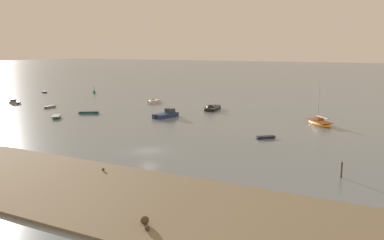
# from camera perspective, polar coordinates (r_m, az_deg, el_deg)

# --- Properties ---
(ground_plane) EXTENTS (800.00, 800.00, 0.00)m
(ground_plane) POSITION_cam_1_polar(r_m,az_deg,el_deg) (59.26, -5.96, -4.18)
(ground_plane) COLOR slate
(mudflat_shore) EXTENTS (271.46, 16.52, 0.26)m
(mudflat_shore) POSITION_cam_1_polar(r_m,az_deg,el_deg) (42.23, -10.80, -9.90)
(mudflat_shore) COLOR #7A6B51
(mudflat_shore) RESTS_ON ground
(tidal_rock_near) EXTENTS (0.40, 0.40, 0.40)m
(tidal_rock_near) POSITION_cam_1_polar(r_m,az_deg,el_deg) (33.68, -6.12, -14.40)
(tidal_rock_near) COLOR #493A28
(tidal_rock_near) RESTS_ON mudflat_shore
(tidal_rock_left) EXTENTS (0.69, 0.69, 0.69)m
(tidal_rock_left) POSITION_cam_1_polar(r_m,az_deg,el_deg) (34.71, -6.45, -13.38)
(tidal_rock_left) COLOR #493A28
(tidal_rock_left) RESTS_ON mudflat_shore
(tidal_rock_right) EXTENTS (0.33, 0.33, 0.33)m
(tidal_rock_right) POSITION_cam_1_polar(r_m,az_deg,el_deg) (49.69, -11.98, -6.58)
(tidal_rock_right) COLOR #493A28
(tidal_rock_right) RESTS_ON mudflat_shore
(motorboat_moored_0) EXTENTS (2.78, 5.58, 1.83)m
(motorboat_moored_0) POSITION_cam_1_polar(r_m,az_deg,el_deg) (110.50, -5.33, 2.43)
(motorboat_moored_0) COLOR white
(motorboat_moored_0) RESTS_ON ground
(rowboat_moored_0) EXTENTS (4.01, 4.57, 0.72)m
(rowboat_moored_0) POSITION_cam_1_polar(r_m,az_deg,el_deg) (90.98, -17.95, 0.40)
(rowboat_moored_0) COLOR #23602D
(rowboat_moored_0) RESTS_ON ground
(rowboat_moored_1) EXTENTS (3.91, 2.98, 0.59)m
(rowboat_moored_1) POSITION_cam_1_polar(r_m,az_deg,el_deg) (144.76, -19.43, 3.61)
(rowboat_moored_1) COLOR navy
(rowboat_moored_1) RESTS_ON ground
(rowboat_moored_2) EXTENTS (3.19, 3.17, 0.53)m
(rowboat_moored_2) POSITION_cam_1_polar(r_m,az_deg,el_deg) (67.86, 9.99, -2.37)
(rowboat_moored_2) COLOR navy
(rowboat_moored_2) RESTS_ON ground
(sailboat_moored_0) EXTENTS (6.47, 6.91, 8.11)m
(sailboat_moored_0) POSITION_cam_1_polar(r_m,az_deg,el_deg) (82.15, 16.93, -0.40)
(sailboat_moored_0) COLOR orange
(sailboat_moored_0) RESTS_ON ground
(motorboat_moored_3) EXTENTS (3.50, 7.03, 2.56)m
(motorboat_moored_3) POSITION_cam_1_polar(r_m,az_deg,el_deg) (88.21, -3.15, 0.71)
(motorboat_moored_3) COLOR navy
(motorboat_moored_3) RESTS_ON ground
(rowboat_moored_3) EXTENTS (4.87, 3.82, 0.74)m
(rowboat_moored_3) POSITION_cam_1_polar(r_m,az_deg,el_deg) (95.14, -13.88, 0.98)
(rowboat_moored_3) COLOR #197084
(rowboat_moored_3) RESTS_ON ground
(rowboat_moored_4) EXTENTS (1.60, 3.95, 0.61)m
(rowboat_moored_4) POSITION_cam_1_polar(r_m,az_deg,el_deg) (107.32, -18.74, 1.70)
(rowboat_moored_4) COLOR gray
(rowboat_moored_4) RESTS_ON ground
(motorboat_moored_5) EXTENTS (3.36, 6.97, 2.30)m
(motorboat_moored_5) POSITION_cam_1_polar(r_m,az_deg,el_deg) (97.10, 2.66, 1.50)
(motorboat_moored_5) COLOR black
(motorboat_moored_5) RESTS_ON ground
(motorboat_moored_6) EXTENTS (4.55, 2.55, 1.64)m
(motorboat_moored_6) POSITION_cam_1_polar(r_m,az_deg,el_deg) (118.72, -23.06, 2.20)
(motorboat_moored_6) COLOR gray
(motorboat_moored_6) RESTS_ON ground
(channel_buoy) EXTENTS (0.90, 0.90, 2.30)m
(channel_buoy) POSITION_cam_1_polar(r_m,az_deg,el_deg) (137.67, -13.15, 3.74)
(channel_buoy) COLOR #198C2D
(channel_buoy) RESTS_ON ground
(mooring_post_near) EXTENTS (0.22, 0.22, 2.13)m
(mooring_post_near) POSITION_cam_1_polar(r_m,az_deg,el_deg) (49.58, 19.66, -6.40)
(mooring_post_near) COLOR #3D3323
(mooring_post_near) RESTS_ON ground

